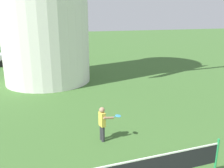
# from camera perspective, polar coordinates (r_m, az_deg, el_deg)

# --- Properties ---
(player_far) EXTENTS (0.76, 0.42, 1.24)m
(player_far) POSITION_cam_1_polar(r_m,az_deg,el_deg) (8.22, -2.22, -9.08)
(player_far) COLOR #333338
(player_far) RESTS_ON ground_plane
(parked_car_silver) EXTENTS (4.63, 2.33, 1.56)m
(parked_car_silver) POSITION_cam_1_polar(r_m,az_deg,el_deg) (22.74, -21.08, 6.55)
(parked_car_silver) COLOR silver
(parked_car_silver) RESTS_ON ground_plane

